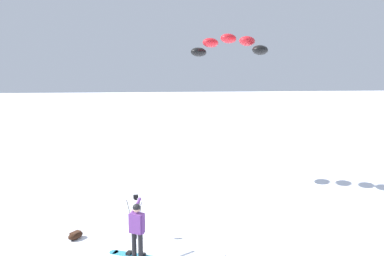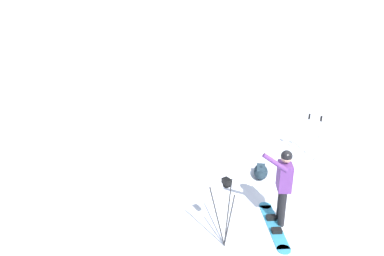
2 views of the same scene
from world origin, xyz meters
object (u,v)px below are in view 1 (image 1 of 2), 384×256
object	(u,v)px
traction_kite	(228,45)
snowboard	(136,255)
camera_tripod	(136,208)
gear_bag_large	(75,235)
snowboarder	(137,226)

from	to	relation	value
traction_kite	snowboard	bearing A→B (deg)	144.01
camera_tripod	gear_bag_large	bearing A→B (deg)	79.45
traction_kite	camera_tripod	xyz separation A→B (m)	(-5.46, 4.77, -5.80)
traction_kite	gear_bag_large	xyz separation A→B (m)	(-5.10, 6.75, -6.73)
camera_tripod	traction_kite	bearing A→B (deg)	-41.14
snowboard	camera_tripod	bearing A→B (deg)	-4.36
snowboarder	snowboard	xyz separation A→B (m)	(0.21, 0.04, -1.00)
snowboard	camera_tripod	distance (m)	1.61
snowboard	traction_kite	distance (m)	10.74
gear_bag_large	camera_tripod	distance (m)	2.21
snowboarder	traction_kite	size ratio (longest dim) A/B	0.46
snowboarder	snowboard	distance (m)	1.02
snowboarder	gear_bag_large	xyz separation A→B (m)	(1.81, 1.92, -0.89)
snowboard	gear_bag_large	bearing A→B (deg)	49.45
snowboarder	camera_tripod	xyz separation A→B (m)	(1.45, -0.05, 0.03)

